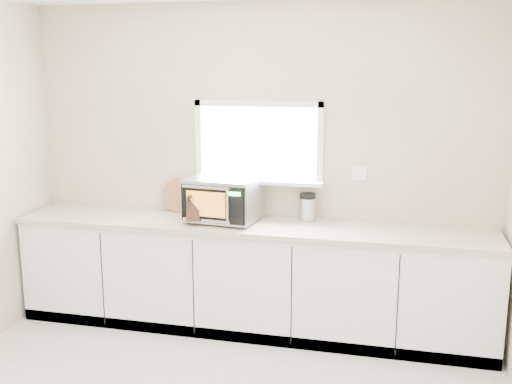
% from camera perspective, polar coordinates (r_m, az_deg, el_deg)
% --- Properties ---
extents(back_wall, '(4.00, 0.17, 2.70)m').
position_cam_1_polar(back_wall, '(5.09, 0.28, 2.68)').
color(back_wall, beige).
rests_on(back_wall, ground).
extents(cabinets, '(3.92, 0.60, 0.88)m').
position_cam_1_polar(cabinets, '(5.05, -0.52, -8.25)').
color(cabinets, white).
rests_on(cabinets, ground).
extents(countertop, '(3.92, 0.64, 0.04)m').
position_cam_1_polar(countertop, '(4.90, -0.56, -3.24)').
color(countertop, beige).
rests_on(countertop, cabinets).
extents(microwave, '(0.60, 0.51, 0.36)m').
position_cam_1_polar(microwave, '(4.94, -3.18, -0.62)').
color(microwave, black).
rests_on(microwave, countertop).
extents(knife_block, '(0.15, 0.24, 0.32)m').
position_cam_1_polar(knife_block, '(4.88, -5.89, -1.45)').
color(knife_block, '#3F2416').
rests_on(knife_block, countertop).
extents(cutting_board, '(0.29, 0.07, 0.29)m').
position_cam_1_polar(cutting_board, '(5.31, -7.44, -0.32)').
color(cutting_board, '#A37A3F').
rests_on(cutting_board, countertop).
extents(coffee_grinder, '(0.14, 0.14, 0.24)m').
position_cam_1_polar(coffee_grinder, '(4.97, 4.91, -1.43)').
color(coffee_grinder, '#ADAFB4').
rests_on(coffee_grinder, countertop).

